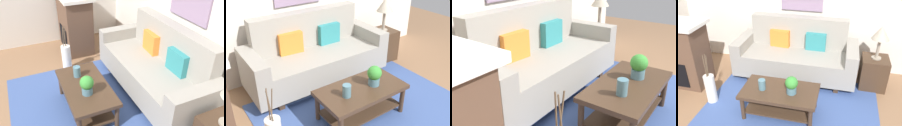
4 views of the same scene
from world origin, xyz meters
The scene contains 14 objects.
ground_plane centered at (0.00, 0.00, 0.00)m, with size 9.17×9.17×0.00m, color #8C6647.
wall_back centered at (0.00, 2.13, 1.35)m, with size 5.17×0.10×2.70m, color silver.
area_rug centered at (0.00, 0.50, 0.01)m, with size 2.67×2.11×0.01m, color #3D5693.
couch centered at (-0.12, 1.59, 0.43)m, with size 2.17×0.84×1.08m.
throw_pillow_orange centered at (-0.46, 1.72, 0.68)m, with size 0.36×0.12×0.32m, color orange.
throw_pillow_teal centered at (0.21, 1.72, 0.68)m, with size 0.36×0.12×0.32m, color teal.
coffee_table centered at (-0.12, 0.48, 0.31)m, with size 1.10×0.60×0.43m.
tabletop_vase centered at (-0.37, 0.44, 0.51)m, with size 0.10×0.10×0.16m, color slate.
potted_plant_tabletop centered at (0.06, 0.45, 0.57)m, with size 0.18×0.18×0.26m.
fireplace centered at (-2.03, 0.89, 0.59)m, with size 1.02×0.58×1.16m.
floor_vase centered at (-1.27, 0.50, 0.24)m, with size 0.16×0.16×0.48m, color white.
floor_vase_branch_a centered at (-1.25, 0.50, 0.66)m, with size 0.01×0.01×0.36m, color brown.
floor_vase_branch_b centered at (-1.28, 0.51, 0.66)m, with size 0.01×0.01×0.36m, color brown.
floor_vase_branch_c centered at (-1.28, 0.48, 0.66)m, with size 0.01×0.01×0.36m, color brown.
Camera 1 is at (2.33, -0.21, 2.33)m, focal length 37.11 mm.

